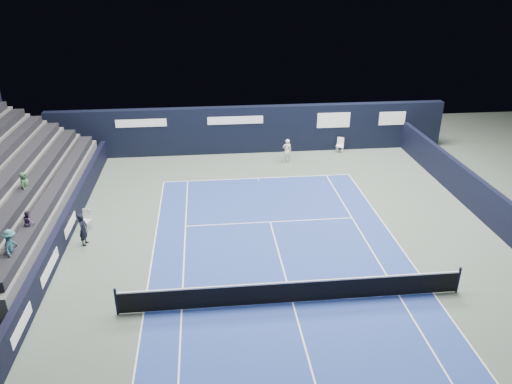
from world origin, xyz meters
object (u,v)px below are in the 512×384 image
at_px(line_judge_chair, 86,218).
at_px(tennis_net, 293,291).
at_px(folding_chair_back_b, 340,144).
at_px(folding_chair_back_a, 341,144).
at_px(tennis_player, 287,151).

relative_size(line_judge_chair, tennis_net, 0.08).
bearing_deg(folding_chair_back_b, folding_chair_back_a, 17.37).
distance_m(tennis_net, tennis_player, 14.52).
height_order(folding_chair_back_a, line_judge_chair, line_judge_chair).
bearing_deg(line_judge_chair, folding_chair_back_b, 55.22).
relative_size(line_judge_chair, tennis_player, 0.65).
distance_m(folding_chair_back_a, tennis_net, 16.89).
height_order(tennis_net, tennis_player, tennis_player).
relative_size(folding_chair_back_a, tennis_net, 0.07).
height_order(folding_chair_back_b, tennis_player, tennis_player).
bearing_deg(folding_chair_back_b, line_judge_chair, -123.42).
bearing_deg(folding_chair_back_a, tennis_player, -141.74).
distance_m(folding_chair_back_a, tennis_player, 4.13).
bearing_deg(folding_chair_back_a, folding_chair_back_b, -169.50).
bearing_deg(tennis_player, folding_chair_back_a, 20.29).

